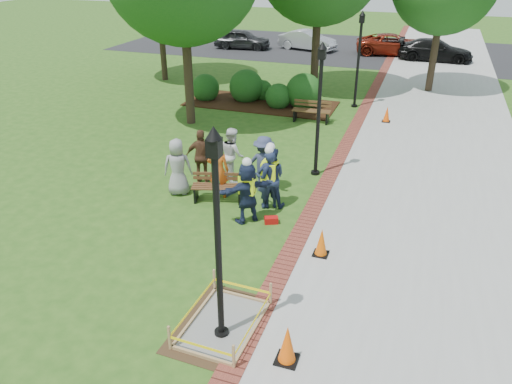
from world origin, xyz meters
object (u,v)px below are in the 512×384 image
(cone_front, at_px, (287,345))
(hivis_worker_c, at_px, (270,175))
(bench_near, at_px, (218,193))
(hivis_worker_b, at_px, (269,178))
(wet_concrete_pad, at_px, (223,316))
(hivis_worker_a, at_px, (247,190))
(lamp_near, at_px, (217,224))

(cone_front, xyz_separation_m, hivis_worker_c, (-2.13, 5.64, 0.57))
(bench_near, bearing_deg, hivis_worker_b, 3.28)
(wet_concrete_pad, distance_m, hivis_worker_c, 5.24)
(hivis_worker_a, relative_size, hivis_worker_c, 0.96)
(cone_front, distance_m, hivis_worker_a, 5.23)
(lamp_near, bearing_deg, hivis_worker_c, 97.82)
(hivis_worker_c, bearing_deg, lamp_near, -82.18)
(wet_concrete_pad, bearing_deg, cone_front, -18.80)
(wet_concrete_pad, relative_size, hivis_worker_c, 1.22)
(lamp_near, relative_size, hivis_worker_b, 2.25)
(bench_near, height_order, hivis_worker_b, hivis_worker_b)
(bench_near, xyz_separation_m, hivis_worker_b, (1.54, 0.09, 0.68))
(hivis_worker_c, bearing_deg, cone_front, -69.35)
(wet_concrete_pad, height_order, cone_front, cone_front)
(cone_front, xyz_separation_m, hivis_worker_b, (-2.13, 5.53, 0.55))
(bench_near, distance_m, lamp_near, 6.09)
(wet_concrete_pad, bearing_deg, bench_near, 114.11)
(hivis_worker_a, bearing_deg, bench_near, 145.55)
(lamp_near, height_order, hivis_worker_a, lamp_near)
(cone_front, relative_size, hivis_worker_a, 0.43)
(lamp_near, height_order, hivis_worker_c, lamp_near)
(lamp_near, bearing_deg, hivis_worker_b, 98.01)
(wet_concrete_pad, xyz_separation_m, lamp_near, (0.07, -0.25, 2.25))
(hivis_worker_c, bearing_deg, wet_concrete_pad, -82.53)
(cone_front, xyz_separation_m, hivis_worker_a, (-2.44, 4.60, 0.54))
(wet_concrete_pad, height_order, bench_near, bench_near)
(bench_near, xyz_separation_m, lamp_near, (2.28, -5.19, 2.22))
(wet_concrete_pad, xyz_separation_m, bench_near, (-2.21, 4.94, 0.02))
(bench_near, height_order, cone_front, bench_near)
(bench_near, distance_m, hivis_worker_a, 1.63)
(bench_near, xyz_separation_m, hivis_worker_a, (1.23, -0.84, 0.67))
(cone_front, distance_m, hivis_worker_c, 6.05)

